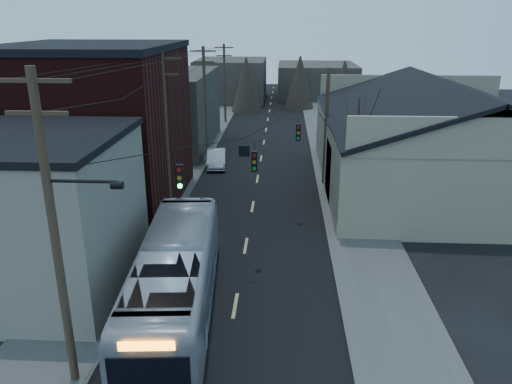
# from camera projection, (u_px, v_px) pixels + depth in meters

# --- Properties ---
(road_surface) EXTENTS (9.00, 110.00, 0.02)m
(road_surface) POSITION_uv_depth(u_px,v_px,m) (260.00, 165.00, 42.22)
(road_surface) COLOR black
(road_surface) RESTS_ON ground
(sidewalk_left) EXTENTS (4.00, 110.00, 0.12)m
(sidewalk_left) POSITION_uv_depth(u_px,v_px,m) (184.00, 163.00, 42.55)
(sidewalk_left) COLOR #474744
(sidewalk_left) RESTS_ON ground
(sidewalk_right) EXTENTS (4.00, 110.00, 0.12)m
(sidewalk_right) POSITION_uv_depth(u_px,v_px,m) (337.00, 165.00, 41.86)
(sidewalk_right) COLOR #474744
(sidewalk_right) RESTS_ON ground
(building_clapboard) EXTENTS (8.00, 8.00, 7.00)m
(building_clapboard) POSITION_uv_depth(u_px,v_px,m) (31.00, 218.00, 21.75)
(building_clapboard) COLOR #6E685C
(building_clapboard) RESTS_ON ground
(building_brick) EXTENTS (10.00, 12.00, 10.00)m
(building_brick) POSITION_uv_depth(u_px,v_px,m) (96.00, 130.00, 31.68)
(building_brick) COLOR black
(building_brick) RESTS_ON ground
(building_left_far) EXTENTS (9.00, 14.00, 7.00)m
(building_left_far) POSITION_uv_depth(u_px,v_px,m) (163.00, 110.00, 47.23)
(building_left_far) COLOR #312C27
(building_left_far) RESTS_ON ground
(warehouse) EXTENTS (16.16, 20.60, 7.73)m
(warehouse) POSITION_uv_depth(u_px,v_px,m) (437.00, 151.00, 35.94)
(warehouse) COLOR gray
(warehouse) RESTS_ON ground
(building_far_left) EXTENTS (10.00, 12.00, 6.00)m
(building_far_left) POSITION_uv_depth(u_px,v_px,m) (231.00, 80.00, 74.55)
(building_far_left) COLOR #312C27
(building_far_left) RESTS_ON ground
(building_far_right) EXTENTS (12.00, 14.00, 5.00)m
(building_far_right) POSITION_uv_depth(u_px,v_px,m) (316.00, 80.00, 78.74)
(building_far_right) COLOR #312C27
(building_far_right) RESTS_ON ground
(bare_tree) EXTENTS (0.40, 0.40, 7.20)m
(bare_tree) POSITION_uv_depth(u_px,v_px,m) (356.00, 155.00, 31.27)
(bare_tree) COLOR black
(bare_tree) RESTS_ON ground
(utility_lines) EXTENTS (11.24, 45.28, 10.50)m
(utility_lines) POSITION_uv_depth(u_px,v_px,m) (212.00, 120.00, 35.24)
(utility_lines) COLOR #382B1E
(utility_lines) RESTS_ON ground
(bus) EXTENTS (3.79, 12.32, 3.38)m
(bus) POSITION_uv_depth(u_px,v_px,m) (175.00, 278.00, 20.34)
(bus) COLOR #AEB1BB
(bus) RESTS_ON ground
(parked_car) EXTENTS (1.95, 4.40, 1.40)m
(parked_car) POSITION_uv_depth(u_px,v_px,m) (216.00, 158.00, 41.50)
(parked_car) COLOR #B0B4B9
(parked_car) RESTS_ON ground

